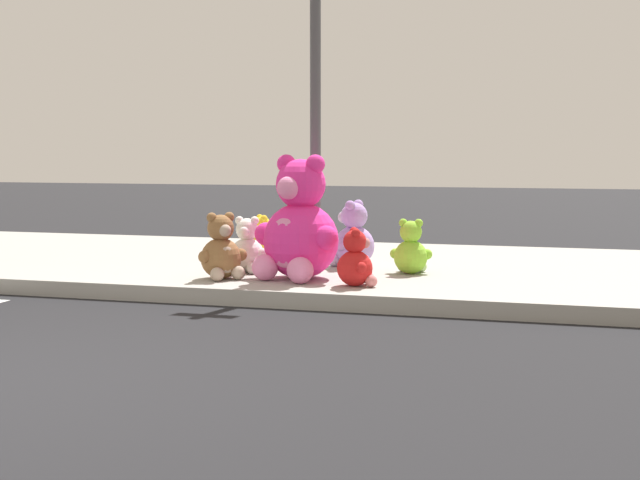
% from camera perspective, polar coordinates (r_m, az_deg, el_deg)
% --- Properties ---
extents(sidewalk, '(28.00, 4.40, 0.15)m').
position_cam_1_polar(sidewalk, '(10.28, -4.34, -1.60)').
color(sidewalk, '#9E9B93').
rests_on(sidewalk, ground_plane).
extents(sign_pole, '(0.56, 0.11, 3.20)m').
position_cam_1_polar(sign_pole, '(9.13, -0.29, 8.66)').
color(sign_pole, '#4C4C51').
rests_on(sign_pole, sidewalk).
extents(plush_pink_large, '(0.89, 0.84, 1.18)m').
position_cam_1_polar(plush_pink_large, '(8.58, -1.35, 0.67)').
color(plush_pink_large, '#F22D93').
rests_on(plush_pink_large, sidewalk).
extents(plush_white, '(0.43, 0.39, 0.56)m').
position_cam_1_polar(plush_white, '(9.10, -4.64, -0.63)').
color(plush_white, white).
rests_on(plush_white, sidewalk).
extents(plush_red, '(0.38, 0.39, 0.53)m').
position_cam_1_polar(plush_red, '(8.15, 2.32, -1.44)').
color(plush_red, red).
rests_on(plush_red, sidewalk).
extents(plush_lavender, '(0.49, 0.54, 0.70)m').
position_cam_1_polar(plush_lavender, '(9.55, 2.05, 0.01)').
color(plush_lavender, '#B28CD8').
rests_on(plush_lavender, sidewalk).
extents(plush_lime, '(0.42, 0.38, 0.55)m').
position_cam_1_polar(plush_lime, '(9.02, 5.75, -0.73)').
color(plush_lime, '#8CD133').
rests_on(plush_lime, sidewalk).
extents(plush_yellow, '(0.37, 0.37, 0.52)m').
position_cam_1_polar(plush_yellow, '(9.99, -3.76, -0.17)').
color(plush_yellow, yellow).
rests_on(plush_yellow, sidewalk).
extents(plush_brown, '(0.45, 0.45, 0.64)m').
position_cam_1_polar(plush_brown, '(8.65, -6.22, -0.78)').
color(plush_brown, olive).
rests_on(plush_brown, sidewalk).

